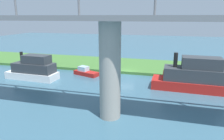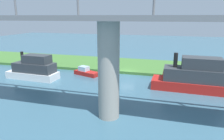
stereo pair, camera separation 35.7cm
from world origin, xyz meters
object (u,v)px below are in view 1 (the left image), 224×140
(bridge_pylon, at_px, (110,72))
(person_on_bank, at_px, (117,64))
(pontoon_yellow, at_px, (192,77))
(motorboat_white, at_px, (86,72))
(mooring_post, at_px, (180,70))
(motorboat_red, at_px, (33,69))

(bridge_pylon, distance_m, person_on_bank, 19.24)
(pontoon_yellow, bearing_deg, motorboat_white, -9.64)
(pontoon_yellow, bearing_deg, bridge_pylon, 49.88)
(bridge_pylon, relative_size, mooring_post, 9.89)
(mooring_post, bearing_deg, pontoon_yellow, 100.23)
(bridge_pylon, height_order, pontoon_yellow, bridge_pylon)
(person_on_bank, height_order, pontoon_yellow, pontoon_yellow)
(motorboat_white, bearing_deg, pontoon_yellow, 170.36)
(pontoon_yellow, bearing_deg, motorboat_red, 3.12)
(mooring_post, xyz_separation_m, motorboat_white, (16.34, 3.92, -0.44))
(person_on_bank, distance_m, pontoon_yellow, 15.05)
(person_on_bank, relative_size, mooring_post, 1.39)
(bridge_pylon, xyz_separation_m, pontoon_yellow, (-9.14, -10.84, -2.98))
(motorboat_white, bearing_deg, bridge_pylon, 121.42)
(person_on_bank, height_order, mooring_post, person_on_bank)
(bridge_pylon, relative_size, motorboat_red, 1.10)
(pontoon_yellow, relative_size, motorboat_white, 2.11)
(motorboat_red, bearing_deg, mooring_post, -160.93)
(pontoon_yellow, xyz_separation_m, motorboat_white, (17.59, -2.99, -1.40))
(person_on_bank, distance_m, motorboat_red, 15.23)
(pontoon_yellow, bearing_deg, mooring_post, -79.77)
(motorboat_red, height_order, pontoon_yellow, pontoon_yellow)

